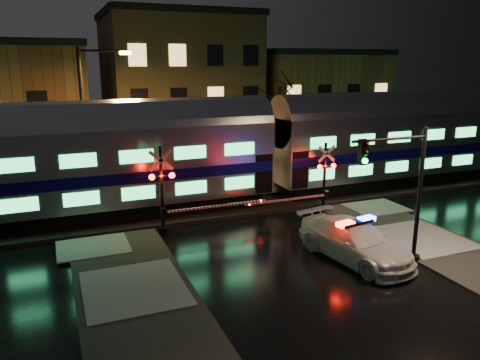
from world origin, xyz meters
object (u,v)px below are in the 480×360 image
Objects in this scene: crossing_signal_left at (170,198)px; traffic_light at (403,195)px; streetlight at (89,115)px; crossing_signal_right at (319,185)px; police_car at (355,241)px.

traffic_light is at bearing -43.13° from crossing_signal_left.
streetlight is at bearing 113.13° from crossing_signal_left.
crossing_signal_right is 0.61× the size of streetlight.
police_car is at bearing -107.65° from crossing_signal_right.
streetlight is at bearing 148.59° from crossing_signal_right.
crossing_signal_left is at bearing 144.09° from traffic_light.
police_car is 16.10m from streetlight.
streetlight reaches higher than police_car.
crossing_signal_left is 0.68× the size of streetlight.
police_car is at bearing 145.30° from traffic_light.
crossing_signal_right is 0.90× the size of crossing_signal_left.
traffic_light is (7.50, -7.02, 1.21)m from crossing_signal_left.
crossing_signal_right is 0.97× the size of traffic_light.
crossing_signal_left is (-6.24, 5.90, 0.94)m from police_car.
crossing_signal_right is 7.17m from traffic_light.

